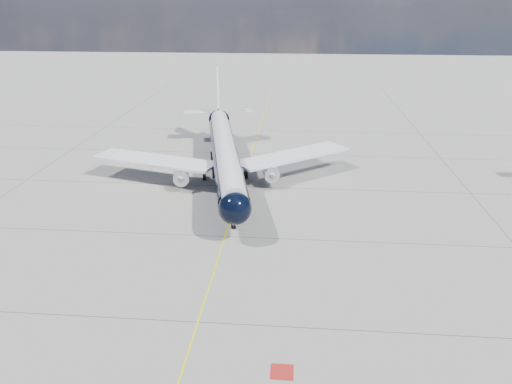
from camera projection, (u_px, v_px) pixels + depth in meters
The scene contains 4 objects.
ground at pixel (245, 174), 71.58m from camera, with size 320.00×320.00×0.00m, color gray.
taxiway_centerline at pixel (241, 186), 66.95m from camera, with size 0.16×160.00×0.01m, color yellow.
red_marking at pixel (282, 372), 33.97m from camera, with size 1.60×1.60×0.01m, color maroon.
main_airliner at pixel (225, 151), 68.44m from camera, with size 35.98×44.35×12.90m.
Camera 1 is at (7.36, -37.14, 23.89)m, focal length 35.00 mm.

